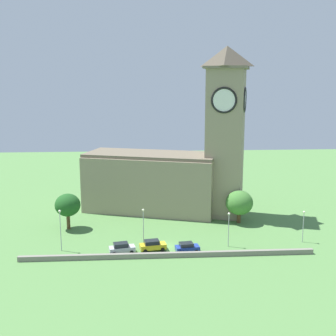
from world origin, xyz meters
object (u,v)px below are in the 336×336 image
Objects in this scene: car_blue at (187,247)px; streetlamp_east_mid at (304,221)px; streetlamp_central at (229,224)px; car_silver at (122,248)px; tree_churchyard at (239,203)px; church at (173,167)px; streetlamp_west_end at (60,224)px; streetlamp_west_mid at (143,221)px; car_yellow at (153,245)px; tree_riverside_west at (68,205)px.

car_blue is 22.31m from streetlamp_east_mid.
car_silver is at bearing -174.09° from streetlamp_central.
tree_churchyard reaches higher than streetlamp_central.
car_silver is 1.08× the size of car_blue.
streetlamp_west_end is (-21.44, -22.46, -5.51)m from church.
streetlamp_west_end is at bearing 169.56° from car_silver.
streetlamp_central reaches higher than car_silver.
streetlamp_central is (15.18, -1.63, -0.29)m from streetlamp_west_mid.
car_silver is at bearing -168.81° from car_yellow.
streetlamp_east_mid is (29.34, -0.35, -0.50)m from streetlamp_west_mid.
tree_churchyard is (20.19, 11.54, -0.23)m from streetlamp_west_mid.
streetlamp_east_mid is 45.57m from tree_riverside_west.
tree_churchyard reaches higher than streetlamp_west_mid.
car_yellow is 6.06m from car_blue.
streetlamp_west_end is 29.57m from streetlamp_central.
church is at bearing 144.74° from tree_churchyard.
church is at bearing 76.75° from car_yellow.
tree_riverside_west reaches higher than streetlamp_east_mid.
streetlamp_east_mid is (14.16, 1.28, -0.21)m from streetlamp_central.
car_yellow is 0.65× the size of streetlamp_west_end.
streetlamp_west_end is 1.07× the size of tree_churchyard.
tree_riverside_west is 35.25m from tree_churchyard.
streetlamp_central is (8.12, -22.45, -6.13)m from church.
streetlamp_west_mid is (3.78, 3.59, 3.61)m from car_silver.
streetlamp_west_end is 1.17× the size of streetlamp_central.
church is 25.80m from car_yellow.
streetlamp_central is 0.87× the size of tree_riverside_west.
streetlamp_east_mid is at bearing 5.59° from car_silver.
church reaches higher than streetlamp_east_mid.
streetlamp_west_mid is at bearing 173.86° from streetlamp_central.
streetlamp_west_mid is 18.07m from tree_riverside_west.
tree_churchyard is at bearing -35.26° from church.
car_yellow is 0.76× the size of streetlamp_central.
car_yellow is 28.04m from streetlamp_east_mid.
car_blue is at bearing -171.43° from streetlamp_east_mid.
streetlamp_east_mid is at bearing 1.69° from streetlamp_west_end.
tree_churchyard is at bearing 2.45° from tree_riverside_west.
car_silver is at bearing -50.46° from tree_riverside_west.
streetlamp_west_end reaches higher than streetlamp_east_mid.
tree_riverside_west is (-22.09, -10.79, -5.48)m from church.
streetlamp_central reaches higher than car_blue.
streetlamp_west_end reaches higher than car_yellow.
tree_churchyard is at bearing 20.87° from streetlamp_west_end.
car_silver is 5.44m from car_yellow.
car_silver reaches higher than car_yellow.
tree_riverside_west is at bearing 142.85° from car_yellow.
car_silver is 0.67× the size of tree_churchyard.
car_yellow is 0.70× the size of streetlamp_west_mid.
car_yellow is 4.70m from streetlamp_west_mid.
streetlamp_east_mid is at bearing -13.17° from tree_riverside_west.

